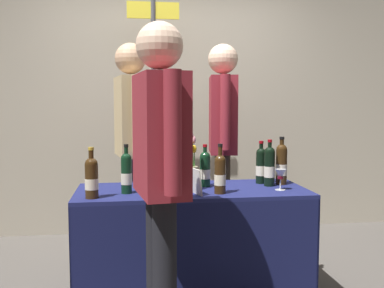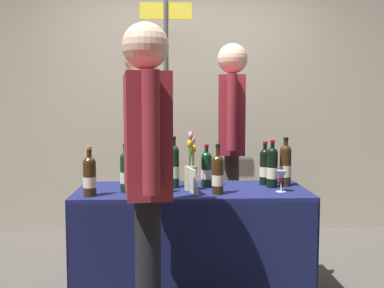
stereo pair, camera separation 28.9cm
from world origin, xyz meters
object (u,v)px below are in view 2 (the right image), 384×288
Objects in this scene: wine_glass_near_vendor at (281,177)px; flower_vase at (191,170)px; tasting_table at (192,223)px; wine_glass_mid at (141,170)px; booth_signpost at (166,102)px; taster_foreground_right at (146,158)px; featured_wine_bottle at (265,166)px; display_bottle_0 at (90,176)px; vendor_presenter at (140,131)px.

flower_vase is (-0.58, 0.08, 0.03)m from wine_glass_near_vendor.
wine_glass_near_vendor is at bearing -11.64° from tasting_table.
booth_signpost reaches higher than wine_glass_mid.
wine_glass_near_vendor is 0.95m from wine_glass_mid.
featured_wine_bottle is at bearing -51.22° from taster_foreground_right.
tasting_table is at bearing -28.74° from taster_foreground_right.
tasting_table is at bearing 17.63° from display_bottle_0.
wine_glass_near_vendor is at bearing -63.70° from taster_foreground_right.
wine_glass_mid is 0.09× the size of taster_foreground_right.
booth_signpost is at bearing -10.40° from taster_foreground_right.
wine_glass_mid is (-0.91, 0.25, 0.01)m from wine_glass_near_vendor.
flower_vase is at bearing -26.57° from wine_glass_mid.
wine_glass_near_vendor is (0.57, -0.12, 0.33)m from tasting_table.
featured_wine_bottle is 0.14× the size of booth_signpost.
flower_vase is 0.22× the size of vendor_presenter.
flower_vase is (0.63, 0.17, 0.00)m from display_bottle_0.
vendor_presenter is at bearing 118.75° from flower_vase.
featured_wine_bottle is at bearing 16.68° from display_bottle_0.
featured_wine_bottle is 1.14m from taster_foreground_right.
display_bottle_0 is at bearing -162.37° from tasting_table.
tasting_table is 4.95× the size of display_bottle_0.
vendor_presenter is (-0.39, 0.67, 0.58)m from tasting_table.
taster_foreground_right is at bearing -3.57° from vendor_presenter.
vendor_presenter is 1.36m from taster_foreground_right.
taster_foreground_right is (0.14, -1.35, -0.06)m from vendor_presenter.
wine_glass_near_vendor is 1.02m from taster_foreground_right.
display_bottle_0 reaches higher than wine_glass_near_vendor.
wine_glass_mid is 1.11m from booth_signpost.
vendor_presenter reaches higher than taster_foreground_right.
booth_signpost is (-0.70, 0.98, 0.45)m from featured_wine_bottle.
taster_foreground_right is (-0.26, -0.68, 0.52)m from tasting_table.
flower_vase is 0.83m from vendor_presenter.
booth_signpost is at bearing 71.43° from display_bottle_0.
featured_wine_bottle is 0.86m from wine_glass_mid.
flower_vase is at bearing -81.23° from booth_signpost.
featured_wine_bottle is at bearing 50.57° from vendor_presenter.
taster_foreground_right is at bearing -110.78° from flower_vase.
taster_foreground_right is (0.38, -0.48, 0.16)m from display_bottle_0.
featured_wine_bottle is at bearing 101.56° from wine_glass_near_vendor.
vendor_presenter reaches higher than display_bottle_0.
display_bottle_0 reaches higher than featured_wine_bottle.
wine_glass_near_vendor is (1.20, 0.08, -0.03)m from display_bottle_0.
taster_foreground_right is at bearing -83.74° from wine_glass_mid.
wine_glass_near_vendor is 0.36× the size of flower_vase.
vendor_presenter is (0.24, 0.87, 0.22)m from display_bottle_0.
taster_foreground_right reaches higher than display_bottle_0.
display_bottle_0 is at bearing -175.98° from wine_glass_near_vendor.
booth_signpost reaches higher than tasting_table.
booth_signpost is (-0.76, 1.24, 0.48)m from wine_glass_near_vendor.
wine_glass_mid is at bearing -1.97° from taster_foreground_right.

